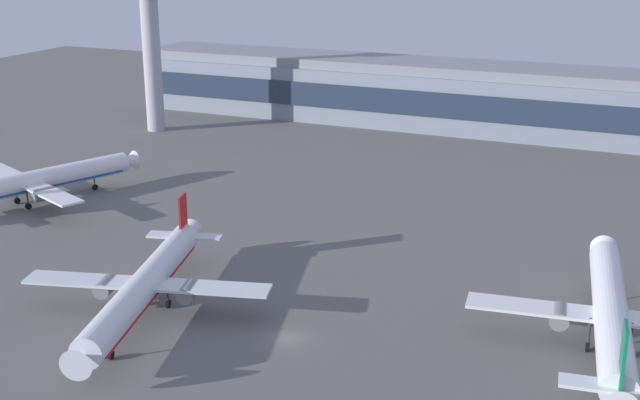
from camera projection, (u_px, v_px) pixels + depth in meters
The scene contains 6 objects.
ground_plane at pixel (289, 338), 102.45m from camera, with size 416.00×416.00×0.00m, color #605E5B.
terminal_building at pixel (428, 94), 213.01m from camera, with size 159.58×22.40×16.40m.
control_tower at pixel (150, 33), 202.14m from camera, with size 8.00×8.00×42.46m.
airplane_far_stand at pixel (145, 285), 107.83m from camera, with size 32.87×41.88×10.91m.
airplane_taxiway_distant at pixel (611, 314), 99.25m from camera, with size 34.47×44.15×11.33m.
airplane_mid_apron at pixel (31, 182), 151.52m from camera, with size 32.61×41.33×11.12m.
Camera 1 is at (40.19, -82.93, 48.09)m, focal length 46.39 mm.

